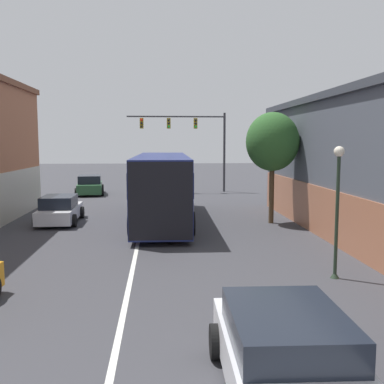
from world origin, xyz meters
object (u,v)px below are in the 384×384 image
object	(u,v)px
street_lamp	(337,204)
street_tree_near	(273,142)
bus	(162,184)
parked_car_left_far	(60,210)
parked_car_left_near	(90,185)
hatchback_foreground	(289,359)
traffic_signal_gantry	(192,133)

from	to	relation	value
street_lamp	street_tree_near	bearing A→B (deg)	87.69
bus	parked_car_left_far	size ratio (longest dim) A/B	2.90
parked_car_left_far	street_tree_near	world-z (taller)	street_tree_near
parked_car_left_near	hatchback_foreground	bearing A→B (deg)	-172.18
bus	parked_car_left_near	size ratio (longest dim) A/B	2.78
street_tree_near	bus	bearing A→B (deg)	169.89
street_lamp	traffic_signal_gantry	bearing A→B (deg)	96.26
bus	parked_car_left_near	xyz separation A→B (m)	(-5.32, 11.74, -1.15)
parked_car_left_far	street_lamp	distance (m)	13.88
hatchback_foreground	street_lamp	world-z (taller)	street_lamp
parked_car_left_near	street_tree_near	size ratio (longest dim) A/B	0.78
parked_car_left_far	street_tree_near	size ratio (longest dim) A/B	0.75
bus	traffic_signal_gantry	distance (m)	13.44
street_lamp	street_tree_near	distance (m)	9.03
parked_car_left_far	traffic_signal_gantry	bearing A→B (deg)	-30.76
traffic_signal_gantry	street_tree_near	xyz separation A→B (m)	(2.85, -13.87, -0.68)
traffic_signal_gantry	street_lamp	bearing A→B (deg)	-83.74
hatchback_foreground	parked_car_left_near	bearing A→B (deg)	16.08
bus	street_tree_near	size ratio (longest dim) A/B	2.17
hatchback_foreground	traffic_signal_gantry	size ratio (longest dim) A/B	0.60
bus	street_lamp	size ratio (longest dim) A/B	3.04
parked_car_left_far	hatchback_foreground	bearing A→B (deg)	-157.86
traffic_signal_gantry	street_lamp	distance (m)	22.99
parked_car_left_far	traffic_signal_gantry	size ratio (longest dim) A/B	0.52
hatchback_foreground	traffic_signal_gantry	world-z (taller)	traffic_signal_gantry
parked_car_left_near	parked_car_left_far	distance (m)	11.89
hatchback_foreground	traffic_signal_gantry	distance (m)	28.91
parked_car_left_near	street_tree_near	bearing A→B (deg)	-146.90
hatchback_foreground	parked_car_left_near	distance (m)	28.35
street_tree_near	hatchback_foreground	bearing A→B (deg)	-103.15
parked_car_left_near	traffic_signal_gantry	bearing A→B (deg)	-87.96
parked_car_left_near	traffic_signal_gantry	size ratio (longest dim) A/B	0.54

